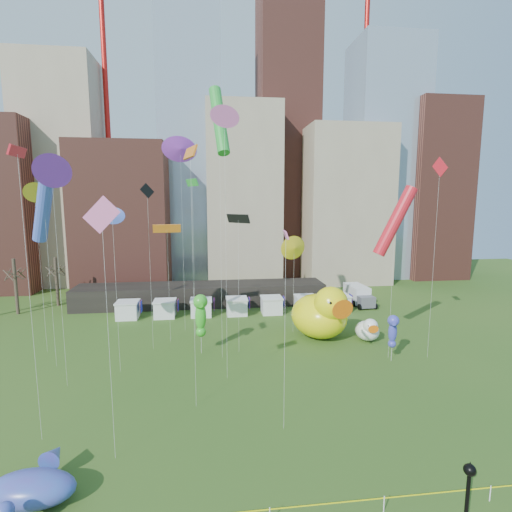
{
  "coord_description": "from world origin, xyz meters",
  "views": [
    {
      "loc": [
        -2.78,
        -16.94,
        16.03
      ],
      "look_at": [
        0.65,
        10.86,
        12.0
      ],
      "focal_mm": 27.0,
      "sensor_mm": 36.0,
      "label": 1
    }
  ],
  "objects": [
    {
      "name": "skyline",
      "position": [
        2.25,
        61.06,
        21.44
      ],
      "size": [
        101.0,
        23.0,
        68.0
      ],
      "color": "brown",
      "rests_on": "ground"
    },
    {
      "name": "crane_left",
      "position": [
        -21.11,
        64.0,
        46.9
      ],
      "size": [
        23.0,
        1.0,
        76.0
      ],
      "color": "red",
      "rests_on": "ground"
    },
    {
      "name": "crane_right",
      "position": [
        30.89,
        64.0,
        46.9
      ],
      "size": [
        23.0,
        1.0,
        76.0
      ],
      "color": "red",
      "rests_on": "ground"
    },
    {
      "name": "pavilion",
      "position": [
        -4.0,
        42.0,
        1.6
      ],
      "size": [
        38.0,
        6.0,
        3.2
      ],
      "primitive_type": "cube",
      "color": "black",
      "rests_on": "ground"
    },
    {
      "name": "vendor_tents",
      "position": [
        1.02,
        36.0,
        1.11
      ],
      "size": [
        33.24,
        2.8,
        2.4
      ],
      "color": "white",
      "rests_on": "ground"
    },
    {
      "name": "bare_trees",
      "position": [
        -30.17,
        40.54,
        4.01
      ],
      "size": [
        8.44,
        6.44,
        8.5
      ],
      "color": "#382B21",
      "rests_on": "ground"
    },
    {
      "name": "caution_tape",
      "position": [
        0.0,
        0.0,
        0.68
      ],
      "size": [
        50.0,
        0.06,
        0.9
      ],
      "color": "white",
      "rests_on": "ground"
    },
    {
      "name": "big_duck",
      "position": [
        10.12,
        25.28,
        3.0
      ],
      "size": [
        8.16,
        9.29,
        6.53
      ],
      "rotation": [
        0.0,
        0.0,
        0.32
      ],
      "color": "#F6EE0C",
      "rests_on": "ground"
    },
    {
      "name": "small_duck",
      "position": [
        15.25,
        23.79,
        1.3
      ],
      "size": [
        2.88,
        3.76,
        2.83
      ],
      "rotation": [
        0.0,
        0.0,
        -0.06
      ],
      "color": "white",
      "rests_on": "ground"
    },
    {
      "name": "seahorse_green",
      "position": [
        -3.77,
        22.37,
        4.52
      ],
      "size": [
        1.6,
        1.97,
        6.41
      ],
      "rotation": [
        0.0,
        0.0,
        0.05
      ],
      "color": "silver",
      "rests_on": "ground"
    },
    {
      "name": "seahorse_purple",
      "position": [
        15.29,
        17.94,
        3.42
      ],
      "size": [
        1.47,
        1.65,
        4.82
      ],
      "rotation": [
        0.0,
        0.0,
        -0.39
      ],
      "color": "silver",
      "rests_on": "ground"
    },
    {
      "name": "whale_inflatable",
      "position": [
        -12.3,
        2.97,
        0.93
      ],
      "size": [
        4.79,
        5.93,
        2.03
      ],
      "rotation": [
        0.0,
        0.0,
        -0.1
      ],
      "color": "#4E389A",
      "rests_on": "ground"
    },
    {
      "name": "lamppost",
      "position": [
        8.14,
        -3.2,
        3.06
      ],
      "size": [
        0.52,
        0.52,
        5.0
      ],
      "color": "black",
      "rests_on": "footpath"
    },
    {
      "name": "box_truck",
      "position": [
        20.26,
        39.25,
        1.46
      ],
      "size": [
        3.02,
        6.82,
        2.84
      ],
      "rotation": [
        0.0,
        0.0,
        0.05
      ],
      "color": "silver",
      "rests_on": "ground"
    },
    {
      "name": "kite_0",
      "position": [
        15.38,
        18.87,
        14.03
      ],
      "size": [
        4.2,
        1.53,
        17.54
      ],
      "color": "silver",
      "rests_on": "ground"
    },
    {
      "name": "kite_1",
      "position": [
        -8.85,
        6.08,
        14.84
      ],
      "size": [
        2.18,
        0.26,
        16.33
      ],
      "color": "silver",
      "rests_on": "ground"
    },
    {
      "name": "kite_2",
      "position": [
        0.24,
        22.41,
        14.14
      ],
      "size": [
        2.3,
        2.52,
        14.68
      ],
      "color": "silver",
      "rests_on": "ground"
    },
    {
      "name": "kite_3",
      "position": [
        -1.6,
        21.05,
        23.55
      ],
      "size": [
        2.09,
        4.18,
        26.98
      ],
      "color": "silver",
      "rests_on": "ground"
    },
    {
      "name": "kite_4",
      "position": [
        7.32,
        27.69,
        10.46
      ],
      "size": [
        2.5,
        1.92,
        11.88
      ],
      "color": "silver",
      "rests_on": "ground"
    },
    {
      "name": "kite_5",
      "position": [
        -17.81,
        20.93,
        15.78
      ],
      "size": [
        3.92,
        4.04,
        19.5
      ],
      "color": "silver",
      "rests_on": "ground"
    },
    {
      "name": "kite_6",
      "position": [
        -3.99,
        11.73,
        19.28
      ],
      "size": [
        1.19,
        2.71,
        19.87
      ],
      "color": "silver",
      "rests_on": "ground"
    },
    {
      "name": "kite_7",
      "position": [
        -15.31,
        16.56,
        18.41
      ],
      "size": [
        1.45,
        2.64,
        19.8
      ],
      "color": "silver",
      "rests_on": "ground"
    },
    {
      "name": "kite_8",
      "position": [
        -14.24,
        8.65,
        18.72
      ],
      "size": [
        0.37,
        2.09,
        19.32
      ],
      "color": "silver",
      "rests_on": "ground"
    },
    {
      "name": "kite_9",
      "position": [
        2.28,
        7.93,
        13.58
      ],
      "size": [
        0.46,
        1.69,
        14.07
      ],
      "color": "silver",
      "rests_on": "ground"
    },
    {
      "name": "kite_10",
      "position": [
        -9.01,
        24.28,
        16.16
      ],
      "size": [
        1.33,
        0.94,
        17.85
      ],
      "color": "silver",
      "rests_on": "ground"
    },
    {
      "name": "kite_11",
      "position": [
        -4.56,
        28.15,
        17.94
      ],
      "size": [
        1.59,
        2.6,
        18.5
      ],
      "color": "silver",
      "rests_on": "ground"
    },
    {
      "name": "kite_12",
      "position": [
        -20.19,
        24.86,
        16.83
      ],
      "size": [
        1.06,
        1.93,
        17.87
      ],
      "color": "silver",
      "rests_on": "ground"
    },
    {
      "name": "kite_13",
      "position": [
        -11.33,
        18.95,
        14.64
      ],
      "size": [
        1.54,
        0.5,
        15.47
      ],
      "color": "silver",
      "rests_on": "ground"
    },
    {
      "name": "kite_14",
      "position": [
        -7.35,
        26.36,
        12.93
      ],
      "size": [
        3.03,
        0.73,
        13.45
      ],
      "color": "silver",
      "rests_on": "ground"
    },
    {
      "name": "kite_15",
      "position": [
        -5.91,
        30.26,
        22.04
      ],
      "size": [
        2.81,
        1.82,
        23.56
      ],
      "color": "silver",
      "rests_on": "ground"
    },
    {
      "name": "kite_16",
      "position": [
        19.46,
        18.47,
        18.47
      ],
      "size": [
        0.47,
        1.91,
        20.23
      ],
      "color": "silver",
      "rests_on": "ground"
    },
    {
      "name": "kite_17",
      "position": [
        -1.32,
        16.37,
        22.86
      ],
      "size": [
        1.76,
        1.03,
        23.88
      ],
      "color": "silver",
      "rests_on": "ground"
    }
  ]
}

